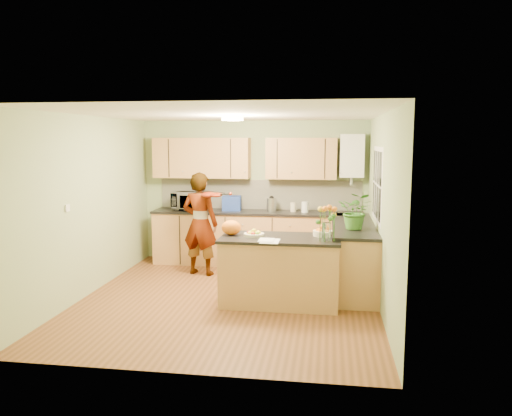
# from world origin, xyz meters

# --- Properties ---
(floor) EXTENTS (4.50, 4.50, 0.00)m
(floor) POSITION_xyz_m (0.00, 0.00, 0.00)
(floor) COLOR brown
(floor) RESTS_ON ground
(ceiling) EXTENTS (4.00, 4.50, 0.02)m
(ceiling) POSITION_xyz_m (0.00, 0.00, 2.50)
(ceiling) COLOR white
(ceiling) RESTS_ON wall_back
(wall_back) EXTENTS (4.00, 0.02, 2.50)m
(wall_back) POSITION_xyz_m (0.00, 2.25, 1.25)
(wall_back) COLOR #99AF7D
(wall_back) RESTS_ON floor
(wall_front) EXTENTS (4.00, 0.02, 2.50)m
(wall_front) POSITION_xyz_m (0.00, -2.25, 1.25)
(wall_front) COLOR #99AF7D
(wall_front) RESTS_ON floor
(wall_left) EXTENTS (0.02, 4.50, 2.50)m
(wall_left) POSITION_xyz_m (-2.00, 0.00, 1.25)
(wall_left) COLOR #99AF7D
(wall_left) RESTS_ON floor
(wall_right) EXTENTS (0.02, 4.50, 2.50)m
(wall_right) POSITION_xyz_m (2.00, 0.00, 1.25)
(wall_right) COLOR #99AF7D
(wall_right) RESTS_ON floor
(back_counter) EXTENTS (3.64, 0.62, 0.94)m
(back_counter) POSITION_xyz_m (0.10, 1.95, 0.47)
(back_counter) COLOR #BE854C
(back_counter) RESTS_ON floor
(right_counter) EXTENTS (0.62, 2.24, 0.94)m
(right_counter) POSITION_xyz_m (1.70, 0.85, 0.47)
(right_counter) COLOR #BE854C
(right_counter) RESTS_ON floor
(splashback) EXTENTS (3.60, 0.02, 0.52)m
(splashback) POSITION_xyz_m (0.10, 2.23, 1.20)
(splashback) COLOR beige
(splashback) RESTS_ON back_counter
(upper_cabinets) EXTENTS (3.20, 0.34, 0.70)m
(upper_cabinets) POSITION_xyz_m (-0.18, 2.08, 1.85)
(upper_cabinets) COLOR #BE854C
(upper_cabinets) RESTS_ON wall_back
(boiler) EXTENTS (0.40, 0.30, 0.86)m
(boiler) POSITION_xyz_m (1.70, 2.09, 1.90)
(boiler) COLOR white
(boiler) RESTS_ON wall_back
(window_right) EXTENTS (0.01, 1.30, 1.05)m
(window_right) POSITION_xyz_m (1.99, 0.60, 1.55)
(window_right) COLOR white
(window_right) RESTS_ON wall_right
(light_switch) EXTENTS (0.02, 0.09, 0.09)m
(light_switch) POSITION_xyz_m (-1.99, -0.60, 1.30)
(light_switch) COLOR white
(light_switch) RESTS_ON wall_left
(ceiling_lamp) EXTENTS (0.30, 0.30, 0.07)m
(ceiling_lamp) POSITION_xyz_m (0.00, 0.30, 2.46)
(ceiling_lamp) COLOR #FFEABF
(ceiling_lamp) RESTS_ON ceiling
(peninsula_island) EXTENTS (1.57, 0.80, 0.90)m
(peninsula_island) POSITION_xyz_m (0.70, -0.09, 0.45)
(peninsula_island) COLOR #BE854C
(peninsula_island) RESTS_ON floor
(fruit_dish) EXTENTS (0.27, 0.27, 0.09)m
(fruit_dish) POSITION_xyz_m (0.35, -0.09, 0.94)
(fruit_dish) COLOR beige
(fruit_dish) RESTS_ON peninsula_island
(orange_bowl) EXTENTS (0.25, 0.25, 0.15)m
(orange_bowl) POSITION_xyz_m (1.25, 0.06, 0.96)
(orange_bowl) COLOR beige
(orange_bowl) RESTS_ON peninsula_island
(flower_vase) EXTENTS (0.28, 0.28, 0.51)m
(flower_vase) POSITION_xyz_m (1.30, -0.27, 1.24)
(flower_vase) COLOR silver
(flower_vase) RESTS_ON peninsula_island
(orange_bag) EXTENTS (0.28, 0.25, 0.20)m
(orange_bag) POSITION_xyz_m (0.04, -0.04, 1.00)
(orange_bag) COLOR orange
(orange_bag) RESTS_ON peninsula_island
(papers) EXTENTS (0.23, 0.32, 0.01)m
(papers) POSITION_xyz_m (0.60, -0.39, 0.91)
(papers) COLOR white
(papers) RESTS_ON peninsula_island
(violinist) EXTENTS (0.68, 0.52, 1.66)m
(violinist) POSITION_xyz_m (-0.71, 1.18, 0.83)
(violinist) COLOR #EBB590
(violinist) RESTS_ON floor
(violin) EXTENTS (0.71, 0.62, 0.18)m
(violin) POSITION_xyz_m (-0.51, 0.96, 1.33)
(violin) COLOR #4F1904
(violin) RESTS_ON violinist
(microwave) EXTENTS (0.62, 0.47, 0.32)m
(microwave) POSITION_xyz_m (-1.08, 1.91, 1.10)
(microwave) COLOR white
(microwave) RESTS_ON back_counter
(blue_box) EXTENTS (0.34, 0.26, 0.26)m
(blue_box) POSITION_xyz_m (-0.35, 1.99, 1.07)
(blue_box) COLOR navy
(blue_box) RESTS_ON back_counter
(kettle) EXTENTS (0.17, 0.17, 0.31)m
(kettle) POSITION_xyz_m (0.35, 1.98, 1.07)
(kettle) COLOR #B2B2B7
(kettle) RESTS_ON back_counter
(jar_cream) EXTENTS (0.12, 0.12, 0.16)m
(jar_cream) POSITION_xyz_m (0.72, 1.99, 1.02)
(jar_cream) COLOR beige
(jar_cream) RESTS_ON back_counter
(jar_white) EXTENTS (0.12, 0.12, 0.18)m
(jar_white) POSITION_xyz_m (0.93, 1.95, 1.03)
(jar_white) COLOR white
(jar_white) RESTS_ON back_counter
(potted_plant) EXTENTS (0.53, 0.48, 0.51)m
(potted_plant) POSITION_xyz_m (1.70, 0.41, 1.20)
(potted_plant) COLOR #377025
(potted_plant) RESTS_ON right_counter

